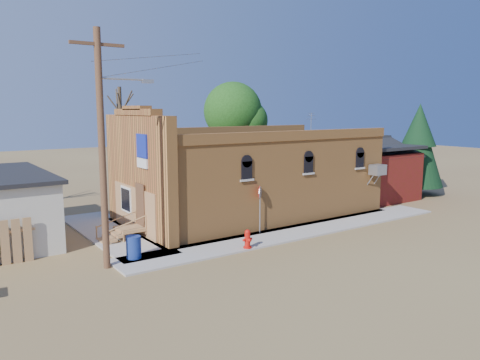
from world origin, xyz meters
TOP-DOWN VIEW (x-y plane):
  - ground at (0.00, 0.00)m, footprint 120.00×120.00m
  - sidewalk_south at (1.50, 0.90)m, footprint 19.00×2.20m
  - sidewalk_west at (-6.30, 6.00)m, footprint 2.60×10.00m
  - brick_bar at (1.64, 5.49)m, footprint 16.40×7.97m
  - red_shed at (11.50, 5.50)m, footprint 5.40×6.40m
  - utility_pole at (-8.14, 1.20)m, footprint 3.12×0.26m
  - tree_bare_near at (-3.00, 13.00)m, footprint 2.80×2.80m
  - tree_leafy at (6.00, 13.50)m, footprint 4.40×4.40m
  - evergreen_tree at (15.50, 4.00)m, footprint 3.60×3.60m
  - fire_hydrant at (-2.37, -0.00)m, footprint 0.48×0.45m
  - stop_sign at (-0.32, 1.80)m, footprint 0.48×0.49m
  - trash_barrel at (-6.98, 1.50)m, footprint 0.76×0.76m

SIDE VIEW (x-z plane):
  - ground at x=0.00m, z-range 0.00..0.00m
  - sidewalk_south at x=1.50m, z-range 0.00..0.08m
  - sidewalk_west at x=-6.30m, z-range 0.00..0.08m
  - fire_hydrant at x=-2.37m, z-range 0.07..0.91m
  - trash_barrel at x=-6.98m, z-range 0.08..1.00m
  - stop_sign at x=-0.32m, z-range 0.70..3.01m
  - red_shed at x=11.50m, z-range 0.12..4.42m
  - brick_bar at x=1.64m, z-range -0.81..5.49m
  - evergreen_tree at x=15.50m, z-range 0.46..6.96m
  - utility_pole at x=-8.14m, z-range 0.27..9.27m
  - tree_leafy at x=6.00m, z-range 1.86..10.01m
  - tree_bare_near at x=-3.00m, z-range 2.14..9.79m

